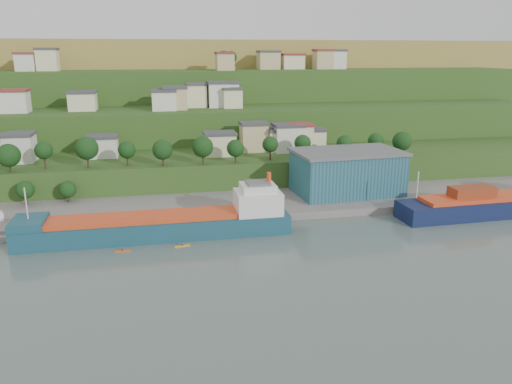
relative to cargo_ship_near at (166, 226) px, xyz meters
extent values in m
plane|color=#4A5A53|center=(11.51, -9.74, -2.60)|extent=(500.00, 500.00, 0.00)
cube|color=slate|center=(31.51, 18.26, -2.60)|extent=(220.00, 26.00, 4.00)
cube|color=#284719|center=(11.51, 46.26, -2.60)|extent=(260.00, 32.00, 20.00)
cube|color=#284719|center=(11.51, 76.26, -2.60)|extent=(280.00, 32.00, 44.00)
cube|color=#284719|center=(11.51, 106.26, -2.60)|extent=(300.00, 32.00, 70.00)
cube|color=olive|center=(11.51, 180.26, -2.60)|extent=(360.00, 120.00, 96.00)
cube|color=beige|center=(-47.75, 47.14, 11.23)|extent=(9.44, 8.10, 7.66)
cube|color=silver|center=(-41.94, 46.97, 11.43)|extent=(8.09, 8.52, 8.07)
cube|color=#3F3F44|center=(-41.94, 46.97, 15.91)|extent=(8.69, 9.12, 0.90)
cube|color=silver|center=(-18.20, 49.65, 10.49)|extent=(9.39, 7.57, 6.18)
cube|color=#3F3F44|center=(-18.20, 49.65, 14.02)|extent=(9.99, 8.17, 0.90)
cube|color=beige|center=(18.91, 45.49, 10.75)|extent=(9.82, 8.02, 6.71)
cube|color=#3F3F44|center=(18.91, 45.49, 14.56)|extent=(10.42, 8.62, 0.90)
cube|color=tan|center=(31.13, 50.37, 11.85)|extent=(8.68, 7.44, 8.91)
cube|color=#3F3F44|center=(31.13, 50.37, 16.75)|extent=(9.28, 8.04, 0.90)
cube|color=beige|center=(39.22, 49.22, 10.79)|extent=(7.10, 8.70, 6.78)
cube|color=#3F3F44|center=(39.22, 49.22, 14.63)|extent=(7.70, 9.30, 0.90)
cube|color=silver|center=(42.26, 47.16, 11.65)|extent=(9.47, 8.39, 8.51)
cube|color=#3F3F44|center=(42.26, 47.16, 16.35)|extent=(10.07, 8.99, 0.90)
cube|color=beige|center=(46.47, 47.08, 11.67)|extent=(7.28, 7.08, 8.55)
cube|color=maroon|center=(46.47, 47.08, 16.40)|extent=(7.88, 7.68, 0.90)
cube|color=beige|center=(50.58, 48.35, 10.69)|extent=(8.82, 7.04, 6.58)
cube|color=#3F3F44|center=(50.58, 48.35, 14.43)|extent=(9.42, 7.64, 0.90)
cube|color=silver|center=(-48.83, 74.69, 23.01)|extent=(8.83, 7.71, 7.23)
cube|color=maroon|center=(-48.83, 74.69, 27.08)|extent=(9.43, 8.31, 0.90)
cube|color=beige|center=(-26.69, 77.22, 22.45)|extent=(9.38, 8.51, 6.10)
cube|color=#3F3F44|center=(-26.69, 77.22, 25.95)|extent=(9.98, 9.11, 0.90)
cube|color=silver|center=(2.13, 72.56, 22.69)|extent=(8.47, 8.57, 6.58)
cube|color=#3F3F44|center=(2.13, 72.56, 26.42)|extent=(9.07, 9.17, 0.90)
cube|color=tan|center=(6.19, 74.07, 23.18)|extent=(8.52, 8.29, 7.57)
cube|color=#3F3F44|center=(6.19, 74.07, 27.42)|extent=(9.12, 8.89, 0.90)
cube|color=beige|center=(14.61, 80.49, 23.53)|extent=(7.41, 7.07, 8.27)
cube|color=#3F3F44|center=(14.61, 80.49, 28.12)|extent=(8.01, 7.67, 0.90)
cube|color=silver|center=(22.94, 79.13, 23.82)|extent=(7.91, 8.09, 8.84)
cube|color=#3F3F44|center=(22.94, 79.13, 28.68)|extent=(8.51, 8.69, 0.90)
cube|color=silver|center=(25.88, 80.36, 23.73)|extent=(9.40, 7.76, 8.67)
cube|color=#3F3F44|center=(25.88, 80.36, 28.52)|extent=(10.00, 8.36, 0.90)
cube|color=beige|center=(27.68, 76.72, 22.76)|extent=(7.00, 8.91, 6.73)
cube|color=#3F3F44|center=(27.68, 76.72, 26.58)|extent=(7.60, 9.51, 0.90)
cube|color=silver|center=(-51.37, 108.12, 35.68)|extent=(7.33, 7.95, 6.57)
cube|color=maroon|center=(-51.37, 108.12, 39.41)|extent=(7.93, 8.55, 0.90)
cube|color=beige|center=(-43.24, 109.26, 36.52)|extent=(8.07, 7.85, 8.26)
cube|color=#3F3F44|center=(-43.24, 109.26, 41.10)|extent=(8.67, 8.45, 0.90)
cube|color=tan|center=(28.57, 101.31, 35.75)|extent=(7.09, 8.49, 6.70)
cube|color=maroon|center=(28.57, 101.31, 39.55)|extent=(7.69, 9.09, 0.90)
cube|color=tan|center=(49.54, 110.81, 36.06)|extent=(9.17, 8.39, 7.32)
cube|color=#3F3F44|center=(49.54, 110.81, 40.17)|extent=(9.77, 8.99, 0.90)
cube|color=beige|center=(60.97, 111.94, 35.41)|extent=(9.71, 7.57, 6.02)
cube|color=maroon|center=(60.97, 111.94, 38.87)|extent=(10.31, 8.17, 0.90)
cube|color=tan|center=(74.76, 109.99, 36.34)|extent=(7.80, 7.59, 7.88)
cube|color=maroon|center=(74.76, 109.99, 40.73)|extent=(8.40, 8.19, 0.90)
cube|color=silver|center=(80.71, 111.48, 36.29)|extent=(8.69, 8.88, 7.79)
cube|color=#3F3F44|center=(80.71, 111.48, 40.63)|extent=(9.29, 9.48, 0.90)
cylinder|color=#382619|center=(-41.67, 32.98, 8.88)|extent=(0.50, 0.50, 2.96)
sphere|color=black|center=(-41.67, 32.98, 12.14)|extent=(6.50, 6.50, 6.50)
cylinder|color=#382619|center=(-32.87, 35.31, 9.39)|extent=(0.50, 0.50, 3.99)
sphere|color=black|center=(-32.87, 35.31, 12.78)|extent=(5.09, 5.09, 5.09)
cylinder|color=#382619|center=(-20.92, 34.32, 9.36)|extent=(0.50, 0.50, 3.93)
sphere|color=black|center=(-20.92, 34.32, 13.16)|extent=(6.66, 6.66, 6.66)
cylinder|color=#382619|center=(-9.88, 35.32, 9.04)|extent=(0.50, 0.50, 3.29)
sphere|color=black|center=(-9.88, 35.32, 12.09)|extent=(5.11, 5.11, 5.11)
cylinder|color=#382619|center=(0.42, 32.84, 8.99)|extent=(0.50, 0.50, 3.18)
sphere|color=black|center=(0.42, 32.84, 12.21)|extent=(5.92, 5.92, 5.92)
cylinder|color=#382619|center=(12.23, 32.46, 9.20)|extent=(0.50, 0.50, 3.60)
sphere|color=black|center=(12.23, 32.46, 12.72)|extent=(6.26, 6.26, 6.26)
cylinder|color=#382619|center=(22.02, 32.39, 8.94)|extent=(0.50, 0.50, 3.08)
sphere|color=black|center=(22.02, 32.39, 11.93)|extent=(5.29, 5.29, 5.29)
cylinder|color=#382619|center=(33.29, 34.71, 9.18)|extent=(0.50, 0.50, 3.57)
sphere|color=black|center=(33.29, 34.71, 12.33)|extent=(4.96, 4.96, 4.96)
cylinder|color=#382619|center=(44.06, 36.02, 9.05)|extent=(0.50, 0.50, 3.30)
sphere|color=black|center=(44.06, 36.02, 12.14)|extent=(5.25, 5.25, 5.25)
cylinder|color=#382619|center=(57.15, 33.67, 9.01)|extent=(0.50, 0.50, 3.23)
sphere|color=black|center=(57.15, 33.67, 12.03)|extent=(5.10, 5.10, 5.10)
cylinder|color=#382619|center=(68.84, 36.06, 8.95)|extent=(0.50, 0.50, 3.10)
sphere|color=black|center=(68.84, 36.06, 11.93)|extent=(5.21, 5.21, 5.21)
cylinder|color=#382619|center=(76.53, 33.12, 8.90)|extent=(0.50, 0.50, 3.01)
sphere|color=black|center=(76.53, 33.12, 12.12)|extent=(6.22, 6.22, 6.22)
cylinder|color=#382619|center=(27.68, 105.31, 34.27)|extent=(0.50, 0.50, 3.74)
sphere|color=black|center=(27.68, 105.31, 37.60)|extent=(5.31, 5.31, 5.31)
cylinder|color=#382619|center=(26.24, 77.94, 20.82)|extent=(0.50, 0.50, 2.84)
sphere|color=black|center=(26.24, 77.94, 23.68)|extent=(5.24, 5.24, 5.24)
cylinder|color=#382619|center=(28.44, 102.63, 34.03)|extent=(0.50, 0.50, 3.26)
sphere|color=black|center=(28.44, 102.63, 37.38)|extent=(6.26, 6.26, 6.26)
cylinder|color=#382619|center=(31.25, 101.65, 34.36)|extent=(0.50, 0.50, 3.93)
sphere|color=black|center=(31.25, 101.65, 37.75)|extent=(5.18, 5.18, 5.18)
cube|color=#154452|center=(-2.09, 0.00, -1.24)|extent=(63.49, 10.48, 6.34)
cube|color=#D2421C|center=(-3.91, 0.00, 2.47)|extent=(47.17, 8.53, 1.09)
cube|color=#154452|center=(-30.18, 0.00, 2.83)|extent=(7.33, 10.02, 1.81)
cube|color=silver|center=(22.36, 0.00, 4.64)|extent=(10.94, 9.15, 5.44)
cube|color=silver|center=(22.36, 0.00, 8.27)|extent=(8.21, 7.31, 1.81)
cube|color=#595B5E|center=(22.36, 0.00, 9.44)|extent=(5.48, 5.48, 0.54)
cylinder|color=#D2421C|center=(25.08, 0.00, 10.53)|extent=(1.10, 1.10, 2.72)
cylinder|color=silver|center=(-30.18, 0.00, 7.36)|extent=(0.33, 0.33, 7.25)
cube|color=silver|center=(-27.46, 0.00, 0.84)|extent=(12.76, 10.34, 0.23)
cube|color=#0D153D|center=(90.13, -0.21, -1.31)|extent=(59.87, 11.89, 6.55)
cube|color=#D2421C|center=(88.14, -0.21, 2.46)|extent=(43.93, 9.58, 0.99)
cylinder|color=silver|center=(64.31, -0.21, 6.83)|extent=(0.33, 0.33, 6.95)
cube|color=maroon|center=(80.20, -0.21, 4.25)|extent=(12.07, 5.36, 2.58)
cube|color=navy|center=(53.48, 21.26, 5.40)|extent=(31.16, 20.02, 12.00)
cube|color=#595B5E|center=(53.48, 21.26, 11.80)|extent=(32.23, 21.08, 0.80)
cube|color=silver|center=(-30.81, 10.47, -0.97)|extent=(4.68, 3.03, 0.88)
cube|color=#E05B13|center=(-9.54, -7.79, -2.47)|extent=(3.61, 1.01, 0.27)
sphere|color=#3F3F44|center=(-9.54, -7.79, -2.02)|extent=(0.62, 0.62, 0.62)
cube|color=gold|center=(3.45, -7.29, -2.47)|extent=(3.67, 1.24, 0.27)
sphere|color=#3F3F44|center=(3.45, -7.29, -2.02)|extent=(0.63, 0.63, 0.63)
camera|label=1|loc=(-0.66, -113.76, 39.66)|focal=35.00mm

